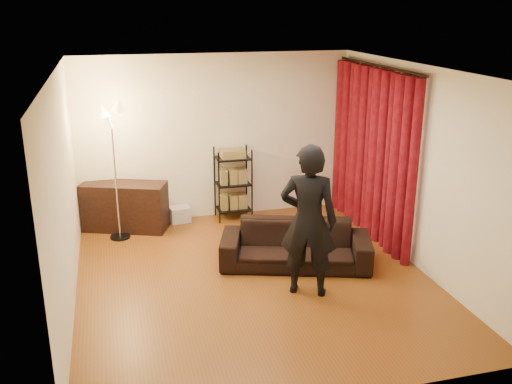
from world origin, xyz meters
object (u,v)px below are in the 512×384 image
object	(u,v)px
sofa	(296,245)
wire_shelf	(233,184)
media_cabinet	(125,206)
floor_lamp	(115,174)
storage_boxes	(180,214)
person	(308,221)

from	to	relation	value
sofa	wire_shelf	xyz separation A→B (m)	(-0.43, 1.99, 0.31)
sofa	media_cabinet	world-z (taller)	media_cabinet
wire_shelf	floor_lamp	bearing A→B (deg)	-146.23
sofa	storage_boxes	size ratio (longest dim) A/B	6.38
person	media_cabinet	size ratio (longest dim) A/B	1.45
person	sofa	bearing A→B (deg)	-72.56
sofa	person	bearing A→B (deg)	-80.40
sofa	media_cabinet	size ratio (longest dim) A/B	1.55
person	wire_shelf	xyz separation A→B (m)	(-0.32, 2.76, -0.35)
person	wire_shelf	bearing A→B (deg)	-57.77
media_cabinet	wire_shelf	distance (m)	1.79
floor_lamp	media_cabinet	bearing A→B (deg)	72.81
person	floor_lamp	xyz separation A→B (m)	(-2.20, 2.37, 0.08)
person	media_cabinet	xyz separation A→B (m)	(-2.09, 2.71, -0.57)
sofa	wire_shelf	size ratio (longest dim) A/B	1.69
person	wire_shelf	distance (m)	2.80
floor_lamp	wire_shelf	bearing A→B (deg)	11.96
media_cabinet	storage_boxes	distance (m)	0.91
storage_boxes	wire_shelf	distance (m)	1.01
person	floor_lamp	size ratio (longest dim) A/B	0.92
wire_shelf	floor_lamp	size ratio (longest dim) A/B	0.58
media_cabinet	person	bearing A→B (deg)	-31.31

